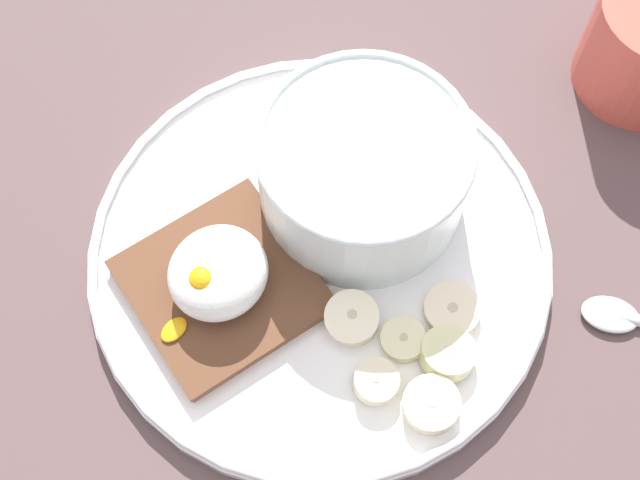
# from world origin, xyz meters

# --- Properties ---
(ground_plane) EXTENTS (1.20, 1.20, 0.02)m
(ground_plane) POSITION_xyz_m (0.00, 0.00, 0.01)
(ground_plane) COLOR #534041
(ground_plane) RESTS_ON ground
(plate) EXTENTS (0.29, 0.29, 0.02)m
(plate) POSITION_xyz_m (0.00, 0.00, 0.03)
(plate) COLOR white
(plate) RESTS_ON ground_plane
(oatmeal_bowl) EXTENTS (0.13, 0.13, 0.07)m
(oatmeal_bowl) POSITION_xyz_m (-0.05, -0.00, 0.07)
(oatmeal_bowl) COLOR white
(oatmeal_bowl) RESTS_ON plate
(toast_slice) EXTENTS (0.14, 0.14, 0.01)m
(toast_slice) POSITION_xyz_m (0.05, -0.04, 0.04)
(toast_slice) COLOR brown
(toast_slice) RESTS_ON plate
(poached_egg) EXTENTS (0.08, 0.06, 0.04)m
(poached_egg) POSITION_xyz_m (0.05, -0.04, 0.06)
(poached_egg) COLOR white
(poached_egg) RESTS_ON toast_slice
(banana_slice_front) EXTENTS (0.04, 0.04, 0.01)m
(banana_slice_front) POSITION_xyz_m (0.02, 0.07, 0.03)
(banana_slice_front) COLOR beige
(banana_slice_front) RESTS_ON plate
(banana_slice_left) EXTENTS (0.05, 0.05, 0.01)m
(banana_slice_left) POSITION_xyz_m (0.05, 0.11, 0.04)
(banana_slice_left) COLOR #F7E9BB
(banana_slice_left) RESTS_ON plate
(banana_slice_back) EXTENTS (0.03, 0.03, 0.02)m
(banana_slice_back) POSITION_xyz_m (0.05, 0.07, 0.04)
(banana_slice_back) COLOR #F4E7BD
(banana_slice_back) RESTS_ON plate
(banana_slice_right) EXTENTS (0.04, 0.04, 0.02)m
(banana_slice_right) POSITION_xyz_m (0.03, 0.04, 0.04)
(banana_slice_right) COLOR #F7EAC8
(banana_slice_right) RESTS_ON plate
(banana_slice_inner) EXTENTS (0.04, 0.04, 0.01)m
(banana_slice_inner) POSITION_xyz_m (-0.01, 0.09, 0.03)
(banana_slice_inner) COLOR #FAE4C5
(banana_slice_inner) RESTS_ON plate
(banana_slice_outer) EXTENTS (0.04, 0.04, 0.02)m
(banana_slice_outer) POSITION_xyz_m (0.01, 0.10, 0.04)
(banana_slice_outer) COLOR beige
(banana_slice_outer) RESTS_ON plate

